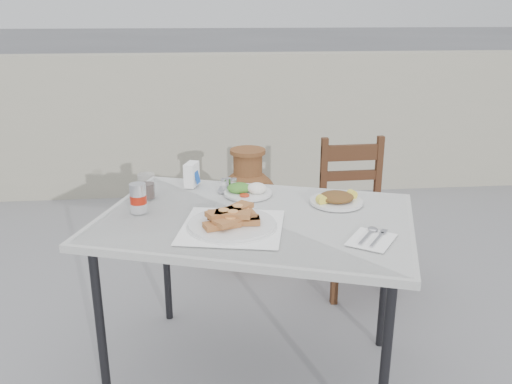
{
  "coord_description": "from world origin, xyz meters",
  "views": [
    {
      "loc": [
        -0.19,
        -2.13,
        1.58
      ],
      "look_at": [
        0.02,
        -0.04,
        0.85
      ],
      "focal_mm": 38.0,
      "sensor_mm": 36.0,
      "label": 1
    }
  ],
  "objects": [
    {
      "name": "pide_plate",
      "position": [
        -0.09,
        -0.2,
        0.8
      ],
      "size": [
        0.45,
        0.45,
        0.08
      ],
      "rotation": [
        0.0,
        0.0,
        -0.2
      ],
      "color": "white",
      "rests_on": "cafe_table"
    },
    {
      "name": "soda_can",
      "position": [
        -0.47,
        0.0,
        0.83
      ],
      "size": [
        0.07,
        0.07,
        0.12
      ],
      "color": "silver",
      "rests_on": "cafe_table"
    },
    {
      "name": "napkin_holder",
      "position": [
        -0.25,
        0.33,
        0.82
      ],
      "size": [
        0.08,
        0.1,
        0.11
      ],
      "rotation": [
        0.0,
        0.0,
        -0.34
      ],
      "color": "white",
      "rests_on": "cafe_table"
    },
    {
      "name": "terracotta_urn",
      "position": [
        0.08,
        1.08,
        0.35
      ],
      "size": [
        0.43,
        0.43,
        0.74
      ],
      "color": "brown",
      "rests_on": "ground"
    },
    {
      "name": "chair",
      "position": [
        0.66,
        0.68,
        0.45
      ],
      "size": [
        0.4,
        0.4,
        0.87
      ],
      "rotation": [
        0.0,
        0.0,
        0.03
      ],
      "color": "#35190E",
      "rests_on": "ground"
    },
    {
      "name": "salad_rice_plate",
      "position": [
        -0.0,
        0.18,
        0.79
      ],
      "size": [
        0.22,
        0.22,
        0.05
      ],
      "color": "silver",
      "rests_on": "cafe_table"
    },
    {
      "name": "salad_chopped_plate",
      "position": [
        0.37,
        0.03,
        0.78
      ],
      "size": [
        0.23,
        0.23,
        0.05
      ],
      "color": "silver",
      "rests_on": "cafe_table"
    },
    {
      "name": "cola_glass",
      "position": [
        -0.45,
        0.18,
        0.81
      ],
      "size": [
        0.08,
        0.08,
        0.11
      ],
      "color": "white",
      "rests_on": "cafe_table"
    },
    {
      "name": "cafe_table",
      "position": [
        0.01,
        -0.09,
        0.71
      ],
      "size": [
        1.46,
        1.2,
        0.77
      ],
      "rotation": [
        0.0,
        0.0,
        -0.32
      ],
      "color": "black",
      "rests_on": "ground"
    },
    {
      "name": "ground",
      "position": [
        0.0,
        0.0,
        0.0
      ],
      "size": [
        80.0,
        80.0,
        0.0
      ],
      "primitive_type": "plane",
      "color": "slate",
      "rests_on": "ground"
    },
    {
      "name": "back_wall",
      "position": [
        0.0,
        2.5,
        0.6
      ],
      "size": [
        6.0,
        0.25,
        1.2
      ],
      "primitive_type": "cube",
      "color": "gray",
      "rests_on": "ground"
    },
    {
      "name": "cutlery_napkin",
      "position": [
        0.42,
        -0.36,
        0.77
      ],
      "size": [
        0.22,
        0.23,
        0.01
      ],
      "rotation": [
        0.0,
        0.0,
        -0.61
      ],
      "color": "white",
      "rests_on": "cafe_table"
    },
    {
      "name": "condiment_caddy",
      "position": [
        -0.08,
        0.23,
        0.79
      ],
      "size": [
        0.1,
        0.09,
        0.07
      ],
      "rotation": [
        0.0,
        0.0,
        -0.15
      ],
      "color": "#ADACB3",
      "rests_on": "cafe_table"
    }
  ]
}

